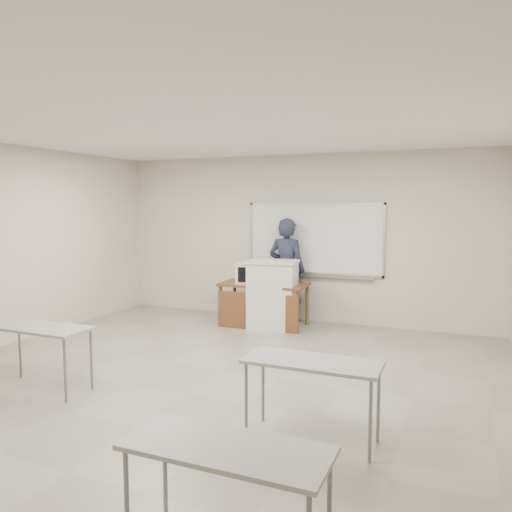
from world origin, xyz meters
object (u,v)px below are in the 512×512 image
at_px(laptop, 256,280).
at_px(mouse, 271,284).
at_px(whiteboard, 314,240).
at_px(crt_monitor, 248,273).
at_px(instructor_desk, 262,295).
at_px(podium, 273,294).
at_px(keyboard, 263,260).
at_px(presenter, 287,270).

distance_m(laptop, mouse, 0.31).
xyz_separation_m(whiteboard, laptop, (-0.80, -0.79, -0.67)).
xyz_separation_m(crt_monitor, laptop, (0.15, 0.00, -0.12)).
bearing_deg(crt_monitor, instructor_desk, -13.54).
bearing_deg(crt_monitor, whiteboard, 23.40).
bearing_deg(podium, instructor_desk, 174.06).
height_order(whiteboard, crt_monitor, whiteboard).
bearing_deg(whiteboard, mouse, -120.94).
height_order(crt_monitor, mouse, crt_monitor).
relative_size(keyboard, presenter, 0.23).
height_order(whiteboard, podium, whiteboard).
bearing_deg(instructor_desk, keyboard, -54.10).
height_order(mouse, keyboard, keyboard).
bearing_deg(whiteboard, crt_monitor, -140.16).
relative_size(laptop, keyboard, 0.81).
distance_m(instructor_desk, keyboard, 0.63).
relative_size(instructor_desk, laptop, 4.29).
bearing_deg(keyboard, whiteboard, 45.85).
bearing_deg(whiteboard, podium, -122.85).
bearing_deg(instructor_desk, crt_monitor, -179.66).
bearing_deg(keyboard, crt_monitor, 163.97).
height_order(podium, presenter, presenter).
relative_size(whiteboard, podium, 2.13).
height_order(whiteboard, keyboard, whiteboard).
bearing_deg(mouse, presenter, 101.10).
xyz_separation_m(crt_monitor, mouse, (0.45, -0.04, -0.16)).
bearing_deg(whiteboard, laptop, -135.33).
bearing_deg(podium, crt_monitor, 174.76).
height_order(mouse, presenter, presenter).
height_order(crt_monitor, laptop, crt_monitor).
bearing_deg(presenter, keyboard, 77.99).
distance_m(whiteboard, crt_monitor, 1.36).
height_order(instructor_desk, keyboard, keyboard).
height_order(whiteboard, instructor_desk, whiteboard).
bearing_deg(mouse, whiteboard, 73.53).
distance_m(whiteboard, presenter, 0.73).
distance_m(instructor_desk, laptop, 0.28).
distance_m(podium, laptop, 0.37).
relative_size(crt_monitor, keyboard, 1.03).
xyz_separation_m(podium, crt_monitor, (-0.45, -0.02, 0.34)).
relative_size(instructor_desk, mouse, 15.03).
bearing_deg(keyboard, laptop, 154.33).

